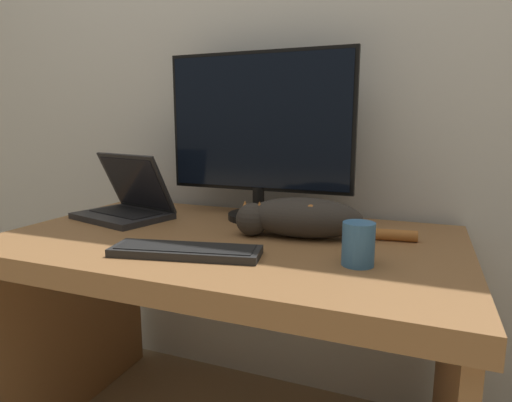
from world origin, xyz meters
TOP-DOWN VIEW (x-y plane):
  - wall_back at (0.00, 0.83)m, footprint 6.40×0.06m
  - desk at (0.00, 0.39)m, footprint 1.31×0.77m
  - monitor at (-0.00, 0.63)m, footprint 0.64×0.21m
  - laptop at (-0.43, 0.48)m, footprint 0.35×0.29m
  - external_keyboard at (-0.02, 0.18)m, footprint 0.39×0.18m
  - cat at (0.19, 0.45)m, footprint 0.50×0.18m
  - coffee_mug at (0.39, 0.26)m, footprint 0.08×0.08m

SIDE VIEW (x-z plane):
  - desk at x=0.00m, z-range 0.20..0.91m
  - external_keyboard at x=-0.02m, z-range 0.71..0.73m
  - laptop at x=-0.43m, z-range 0.64..0.87m
  - coffee_mug at x=0.39m, z-range 0.71..0.81m
  - cat at x=0.19m, z-range 0.71..0.83m
  - monitor at x=0.00m, z-range 0.73..1.28m
  - wall_back at x=0.00m, z-range 0.00..2.60m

